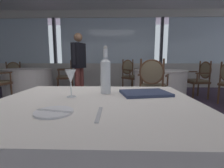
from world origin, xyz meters
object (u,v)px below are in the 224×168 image
Objects in this scene: menu_book at (145,93)px; dining_chair_0_1 at (200,77)px; dining_chair_0_2 at (130,73)px; dining_chair_1_1 at (68,74)px; dining_chair_1_2 at (15,74)px; water_bottle at (106,74)px; side_plate at (54,112)px; wine_glass at (71,77)px; diner_person_1 at (79,63)px; dining_chair_0_0 at (152,81)px.

dining_chair_0_1 reaches higher than menu_book.
menu_book is 3.73m from dining_chair_0_2.
dining_chair_1_2 is at bearing -29.94° from dining_chair_1_1.
dining_chair_0_2 is 3.73m from dining_chair_1_2.
water_bottle is 0.36× the size of dining_chair_1_1.
dining_chair_0_1 is (2.21, 2.99, -0.33)m from water_bottle.
dining_chair_1_2 is at bearing -18.40° from dining_chair_0_1.
dining_chair_1_1 is (-1.18, 4.08, -0.17)m from side_plate.
menu_book is at bearing 11.01° from wine_glass.
dining_chair_0_1 is at bearing 46.19° from menu_book.
diner_person_1 reaches higher than dining_chair_0_1.
side_plate is 2.51m from dining_chair_0_0.
dining_chair_0_2 is at bearing 82.46° from water_bottle.
water_bottle is 1.88× the size of wine_glass.
dining_chair_1_1 is 0.60× the size of diner_person_1.
menu_book is at bearing -172.03° from dining_chair_0_0.
water_bottle is (0.21, 0.47, 0.14)m from side_plate.
dining_chair_1_2 is (-3.02, 4.44, -0.20)m from side_plate.
dining_chair_0_2 is (-1.73, 0.69, 0.03)m from dining_chair_0_1.
water_bottle is 2.01m from dining_chair_0_0.
side_plate is 0.19× the size of dining_chair_0_1.
dining_chair_0_1 is 1.04× the size of dining_chair_1_2.
water_bottle is at bearing 162.32° from menu_book.
side_plate is 0.19× the size of dining_chair_1_1.
diner_person_1 reaches higher than side_plate.
dining_chair_0_1 is at bearing 52.04° from wine_glass.
dining_chair_1_2 is at bearing -132.64° from dining_chair_0_2.
menu_book is 0.33× the size of dining_chair_0_2.
wine_glass is 0.12× the size of diner_person_1.
side_plate is 4.21m from dining_chair_0_2.
water_bottle is 2.85m from diner_person_1.
menu_book is (0.50, 0.43, 0.01)m from side_plate.
dining_chair_0_2 reaches higher than menu_book.
side_plate is at bearing -62.15° from diner_person_1.
dining_chair_1_1 is 1.87m from dining_chair_1_2.
water_bottle is at bearing -56.11° from diner_person_1.
dining_chair_0_2 is 1.67m from diner_person_1.
side_plate is 0.53m from water_bottle.
dining_chair_1_1 is (-1.17, 3.75, -0.30)m from wine_glass.
dining_chair_0_0 is (0.98, 1.97, -0.28)m from wine_glass.
diner_person_1 is at bearing 107.05° from water_bottle.
dining_chair_1_1 is at bearing -125.96° from dining_chair_0_2.
diner_person_1 is at bearing 82.90° from dining_chair_0_0.
water_bottle is 0.32m from menu_book.
dining_chair_0_2 is at bearing 53.01° from diner_person_1.
diner_person_1 is (0.56, -0.89, 0.34)m from dining_chair_1_1.
dining_chair_1_1 reaches higher than wine_glass.
dining_chair_1_1 is 1.06× the size of dining_chair_1_2.
wine_glass is 3.98m from dining_chair_0_1.
side_plate is at bearing 46.77° from dining_chair_0_1.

